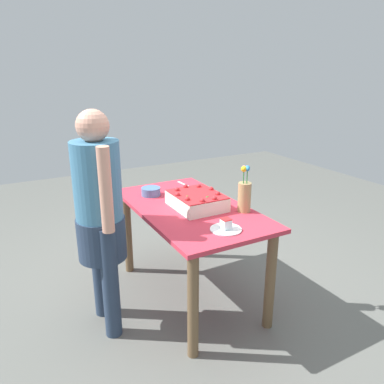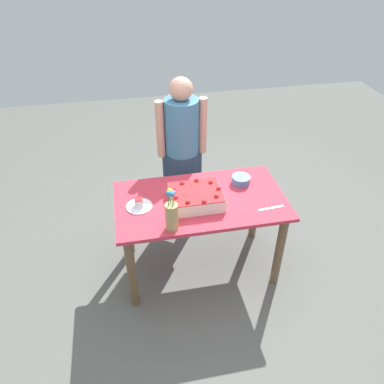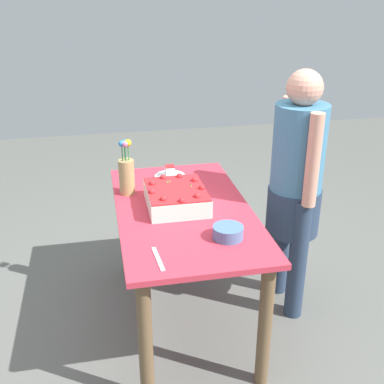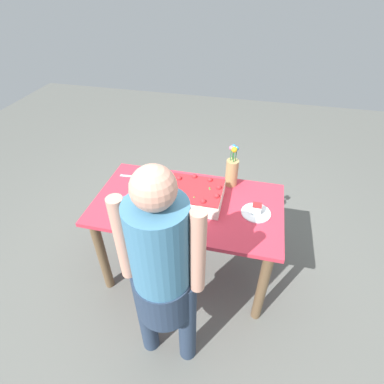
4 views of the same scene
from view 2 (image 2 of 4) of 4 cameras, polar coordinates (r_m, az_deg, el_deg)
name	(u,v)px [view 2 (image 2 of 4)]	position (r m, az deg, el deg)	size (l,w,h in m)	color
ground_plane	(199,265)	(3.43, 1.13, -11.12)	(8.00, 8.00, 0.00)	#5D5F5A
dining_table	(200,213)	(3.00, 1.27, -3.19)	(1.33, 0.74, 0.75)	#C93043
sheet_cake	(196,197)	(2.85, 0.65, -0.76)	(0.39, 0.33, 0.13)	white
serving_plate_with_slice	(139,205)	(2.86, -8.07, -1.96)	(0.20, 0.20, 0.08)	white
cake_knife	(271,208)	(2.89, 11.93, -2.41)	(0.21, 0.02, 0.00)	silver
flower_vase	(172,215)	(2.58, -3.12, -3.45)	(0.09, 0.09, 0.33)	tan
fruit_bowl	(241,180)	(3.11, 7.46, 1.85)	(0.15, 0.15, 0.06)	#4C71A1
person_standing	(182,146)	(3.41, -1.53, 6.96)	(0.45, 0.31, 1.49)	#28374E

